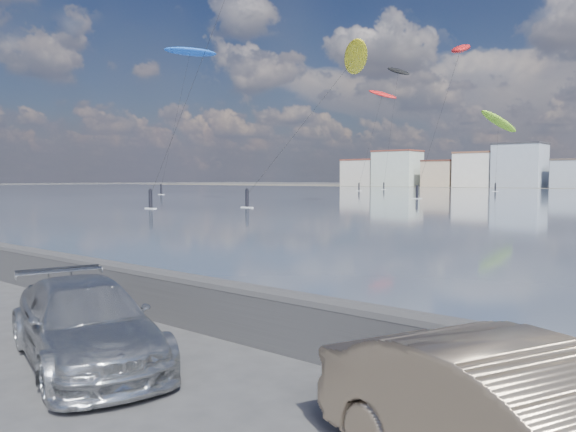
# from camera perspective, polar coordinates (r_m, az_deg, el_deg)

# --- Properties ---
(ground) EXTENTS (700.00, 700.00, 0.00)m
(ground) POSITION_cam_1_polar(r_m,az_deg,el_deg) (9.61, -20.91, -14.19)
(ground) COLOR #333335
(ground) RESTS_ON ground
(seawall) EXTENTS (400.00, 0.36, 1.08)m
(seawall) POSITION_cam_1_polar(r_m,az_deg,el_deg) (10.98, -8.48, -8.59)
(seawall) COLOR #28282B
(seawall) RESTS_ON ground
(car_silver) EXTENTS (4.80, 3.09, 1.29)m
(car_silver) POSITION_cam_1_polar(r_m,az_deg,el_deg) (9.59, -19.87, -10.20)
(car_silver) COLOR #B6B8BC
(car_silver) RESTS_ON ground
(kitesurfer_3) EXTENTS (8.18, 19.49, 18.79)m
(kitesurfer_3) POSITION_cam_1_polar(r_m,az_deg,el_deg) (67.55, 6.76, 15.55)
(kitesurfer_3) COLOR yellow
(kitesurfer_3) RESTS_ON ground
(kitesurfer_8) EXTENTS (8.21, 10.93, 19.90)m
(kitesurfer_8) POSITION_cam_1_polar(r_m,az_deg,el_deg) (143.80, 20.61, 8.93)
(kitesurfer_8) COLOR #8CD826
(kitesurfer_8) RESTS_ON ground
(kitesurfer_10) EXTENTS (7.40, 9.89, 25.36)m
(kitesurfer_10) POSITION_cam_1_polar(r_m,az_deg,el_deg) (141.57, 9.52, 11.88)
(kitesurfer_10) COLOR red
(kitesurfer_10) RESTS_ON ground
(kitesurfer_12) EXTENTS (6.23, 14.59, 24.79)m
(kitesurfer_12) POSITION_cam_1_polar(r_m,az_deg,el_deg) (93.14, 17.12, 15.81)
(kitesurfer_12) COLOR red
(kitesurfer_12) RESTS_ON ground
(kitesurfer_13) EXTENTS (9.36, 10.60, 27.94)m
(kitesurfer_13) POSITION_cam_1_polar(r_m,az_deg,el_deg) (110.99, -9.93, 15.98)
(kitesurfer_13) COLOR blue
(kitesurfer_13) RESTS_ON ground
(kitesurfer_15) EXTENTS (10.61, 16.72, 36.13)m
(kitesurfer_15) POSITION_cam_1_polar(r_m,az_deg,el_deg) (168.11, 11.13, 14.16)
(kitesurfer_15) COLOR black
(kitesurfer_15) RESTS_ON ground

